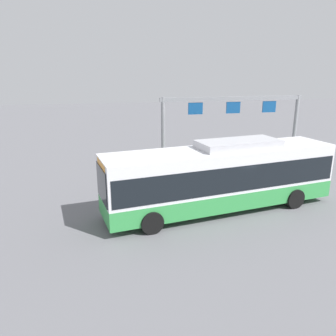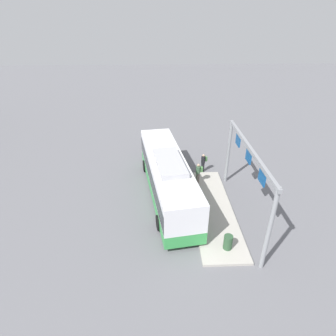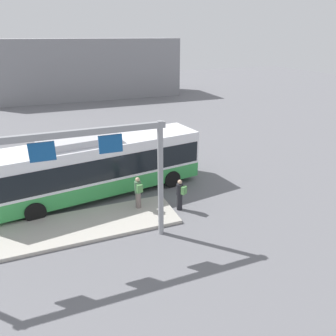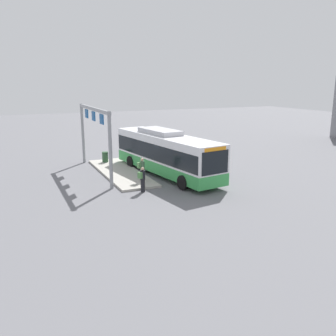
% 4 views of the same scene
% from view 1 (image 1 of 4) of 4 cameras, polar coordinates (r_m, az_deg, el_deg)
% --- Properties ---
extents(ground_plane, '(120.00, 120.00, 0.00)m').
position_cam_1_polar(ground_plane, '(16.84, 8.97, -7.05)').
color(ground_plane, slate).
extents(platform_curb, '(10.00, 2.80, 0.16)m').
position_cam_1_polar(platform_curb, '(20.17, 10.87, -2.92)').
color(platform_curb, '#B2ADA3').
rests_on(platform_curb, ground).
extents(bus_main, '(11.83, 4.18, 3.46)m').
position_cam_1_polar(bus_main, '(16.22, 9.27, -1.15)').
color(bus_main, green).
rests_on(bus_main, ground).
extents(person_boarding, '(0.53, 0.61, 1.67)m').
position_cam_1_polar(person_boarding, '(18.62, -4.71, -1.67)').
color(person_boarding, black).
rests_on(person_boarding, ground).
extents(person_waiting_near, '(0.37, 0.55, 1.67)m').
position_cam_1_polar(person_waiting_near, '(18.28, 1.77, -1.44)').
color(person_waiting_near, slate).
rests_on(person_waiting_near, platform_curb).
extents(platform_sign_gantry, '(9.28, 0.24, 5.20)m').
position_cam_1_polar(platform_sign_gantry, '(21.16, 11.11, 8.21)').
color(platform_sign_gantry, gray).
rests_on(platform_sign_gantry, ground).
extents(trash_bin, '(0.52, 0.52, 0.90)m').
position_cam_1_polar(trash_bin, '(21.93, 19.86, -0.60)').
color(trash_bin, '#2D5133').
rests_on(trash_bin, platform_curb).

